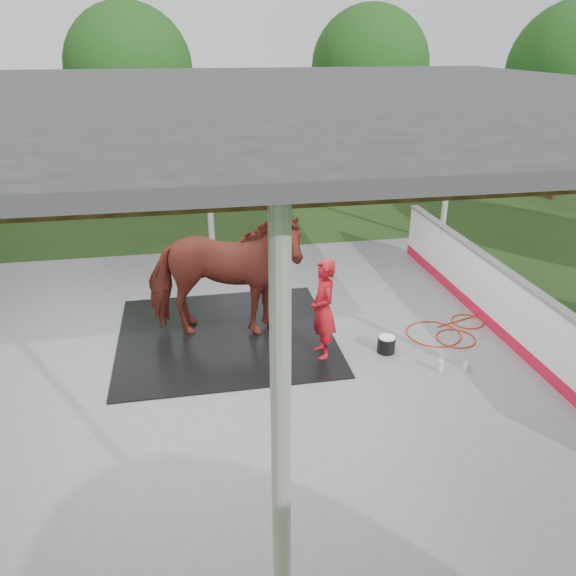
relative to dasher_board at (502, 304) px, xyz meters
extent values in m
plane|color=#1E3814|center=(-4.60, 0.00, -0.59)|extent=(100.00, 100.00, 0.00)
cube|color=slate|center=(-4.60, 0.00, -0.57)|extent=(12.00, 10.00, 0.05)
cylinder|color=beige|center=(-4.60, -4.70, 1.38)|extent=(0.14, 0.14, 3.85)
cylinder|color=beige|center=(-4.60, 4.70, 1.38)|extent=(0.14, 0.14, 3.85)
cylinder|color=beige|center=(1.10, 4.70, 1.38)|extent=(0.14, 0.14, 3.85)
cube|color=brown|center=(-4.60, -4.50, 3.26)|extent=(12.00, 0.10, 0.18)
cube|color=brown|center=(-4.60, -3.00, 3.26)|extent=(12.00, 0.10, 0.18)
cube|color=brown|center=(-4.60, -1.50, 3.26)|extent=(12.00, 0.10, 0.18)
cube|color=brown|center=(-4.60, 0.00, 3.26)|extent=(12.00, 0.10, 0.18)
cube|color=brown|center=(-4.60, 1.50, 3.26)|extent=(12.00, 0.10, 0.18)
cube|color=brown|center=(-4.60, 3.00, 3.26)|extent=(12.00, 0.10, 0.18)
cube|color=brown|center=(-4.60, 4.50, 3.26)|extent=(12.00, 0.10, 0.18)
cube|color=#38383A|center=(-4.60, 0.00, 3.46)|extent=(12.60, 10.60, 0.10)
cube|color=red|center=(0.00, 0.00, -0.44)|extent=(0.14, 8.00, 0.20)
cube|color=white|center=(0.00, 0.00, 0.06)|extent=(0.12, 8.00, 1.00)
cube|color=slate|center=(0.00, 0.00, 0.58)|extent=(0.16, 8.00, 0.06)
cylinder|color=#382314|center=(-6.60, 12.00, 0.51)|extent=(0.36, 0.36, 2.20)
sphere|color=#194714|center=(-6.60, 12.00, 3.21)|extent=(4.00, 4.00, 4.00)
cylinder|color=#382314|center=(1.40, 12.00, 0.51)|extent=(0.36, 0.36, 2.20)
sphere|color=#194714|center=(1.40, 12.00, 3.21)|extent=(4.00, 4.00, 4.00)
cylinder|color=#382314|center=(6.40, 8.00, 0.51)|extent=(0.36, 0.36, 2.20)
cube|color=black|center=(-4.62, 0.72, -0.53)|extent=(3.57, 3.35, 0.03)
imported|color=maroon|center=(-4.62, 0.72, 0.56)|extent=(2.70, 1.54, 2.15)
imported|color=#AD121B|center=(-3.16, -0.20, 0.27)|extent=(0.42, 0.61, 1.63)
cylinder|color=black|center=(-2.12, -0.29, -0.41)|extent=(0.29, 0.29, 0.26)
cylinder|color=white|center=(-2.12, -0.29, -0.29)|extent=(0.27, 0.27, 0.03)
imported|color=silver|center=(-1.52, -1.01, -0.41)|extent=(0.11, 0.11, 0.27)
imported|color=#338CD8|center=(-1.10, -1.02, -0.46)|extent=(0.11, 0.11, 0.17)
torus|color=red|center=(-1.12, 0.12, -0.53)|extent=(0.93, 0.93, 0.02)
torus|color=red|center=(-0.82, -0.10, -0.53)|extent=(0.66, 0.66, 0.02)
torus|color=red|center=(-0.34, 0.44, -0.53)|extent=(0.57, 0.57, 0.02)
cylinder|color=red|center=(-0.39, 0.52, -0.53)|extent=(1.14, 0.39, 0.02)
camera|label=1|loc=(-5.11, -7.73, 4.10)|focal=35.00mm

